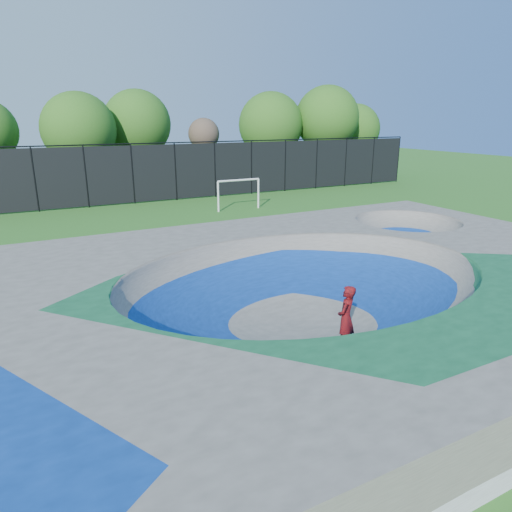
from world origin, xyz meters
The scene contains 7 objects.
ground centered at (0.00, 0.00, 0.00)m, with size 120.00×120.00×0.00m, color #26611A.
skate_deck centered at (0.00, 0.00, 0.75)m, with size 22.00×14.00×1.50m, color gray.
skater centered at (-0.20, -2.10, 0.86)m, with size 0.63×0.41×1.73m, color #AE0D0F.
skateboard centered at (-0.20, -2.10, 0.03)m, with size 0.78×0.22×0.05m, color black.
soccer_goal centered at (5.39, 15.74, 1.35)m, with size 2.95×0.12×1.94m.
fence centered at (0.00, 21.00, 2.10)m, with size 48.09×0.09×4.04m.
treeline centered at (0.98, 26.29, 5.00)m, with size 53.38×7.30×8.52m.
Camera 1 is at (-7.05, -10.30, 5.68)m, focal length 32.00 mm.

